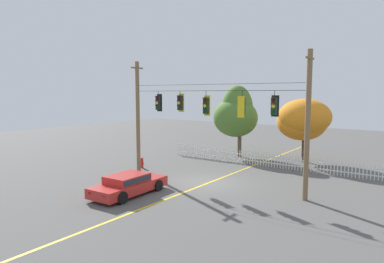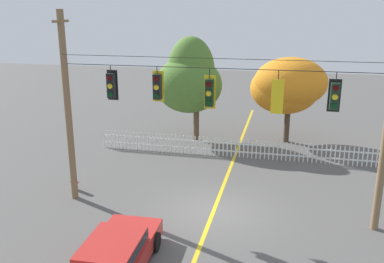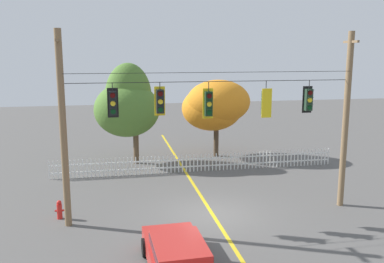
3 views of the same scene
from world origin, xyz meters
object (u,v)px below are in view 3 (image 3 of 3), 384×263
Objects in this scene: fire_hydrant at (59,210)px; traffic_signal_westbound_side at (113,103)px; autumn_maple_mid at (215,105)px; traffic_signal_northbound_primary at (266,103)px; traffic_signal_northbound_secondary at (208,104)px; traffic_signal_southbound_primary at (160,101)px; parked_car at (179,257)px; traffic_signal_eastbound_side at (308,100)px; autumn_maple_near_fence at (128,105)px.

traffic_signal_westbound_side is at bearing -18.12° from fire_hydrant.
traffic_signal_northbound_primary is at bearing -91.89° from autumn_maple_mid.
traffic_signal_northbound_secondary is 7.67m from fire_hydrant.
traffic_signal_westbound_side is at bearing 179.82° from traffic_signal_northbound_primary.
traffic_signal_northbound_primary reaches higher than autumn_maple_mid.
parked_car is (-0.03, -4.69, -4.36)m from traffic_signal_southbound_primary.
traffic_signal_westbound_side is 1.02× the size of traffic_signal_southbound_primary.
traffic_signal_westbound_side reaches higher than fire_hydrant.
traffic_signal_northbound_secondary is at bearing 179.99° from traffic_signal_eastbound_side.
traffic_signal_northbound_secondary is 10.47m from autumn_maple_mid.
traffic_signal_westbound_side is 1.71× the size of fire_hydrant.
traffic_signal_southbound_primary is 6.41m from traffic_signal_eastbound_side.
autumn_maple_mid is at bearing 71.82° from parked_car.
autumn_maple_near_fence reaches higher than fire_hydrant.
traffic_signal_northbound_secondary is 1.08× the size of traffic_signal_eastbound_side.
autumn_maple_near_fence is 7.76× the size of fire_hydrant.
traffic_signal_northbound_secondary is 0.33× the size of parked_car.
autumn_maple_mid is at bearing 56.34° from traffic_signal_westbound_side.
traffic_signal_southbound_primary is 1.68× the size of fire_hydrant.
fire_hydrant is (-4.22, 0.77, -4.57)m from traffic_signal_southbound_primary.
traffic_signal_westbound_side is 9.46m from autumn_maple_near_fence.
traffic_signal_eastbound_side is 0.30× the size of parked_car.
traffic_signal_eastbound_side is at bearing 36.08° from parked_car.
traffic_signal_southbound_primary is 0.88× the size of traffic_signal_northbound_primary.
traffic_signal_westbound_side and traffic_signal_eastbound_side have the same top height.
autumn_maple_near_fence is (-7.34, 9.33, -1.21)m from traffic_signal_eastbound_side.
autumn_maple_mid is at bearing 64.38° from traffic_signal_southbound_primary.
autumn_maple_near_fence reaches higher than traffic_signal_southbound_primary.
traffic_signal_eastbound_side is 11.93m from autumn_maple_near_fence.
traffic_signal_eastbound_side reaches higher than autumn_maple_mid.
parked_car is at bearing -86.30° from autumn_maple_near_fence.
traffic_signal_southbound_primary is 2.00m from traffic_signal_northbound_secondary.
traffic_signal_northbound_primary is 0.33× the size of parked_car.
traffic_signal_northbound_secondary is 1.00× the size of traffic_signal_northbound_primary.
traffic_signal_southbound_primary is at bearing -10.36° from fire_hydrant.
autumn_maple_mid is at bearing 45.66° from fire_hydrant.
autumn_maple_near_fence reaches higher than autumn_maple_mid.
traffic_signal_eastbound_side is 1.76× the size of fire_hydrant.
traffic_signal_northbound_secondary is at bearing -7.07° from fire_hydrant.
traffic_signal_northbound_primary is 1.90× the size of fire_hydrant.
autumn_maple_mid reaches higher than fire_hydrant.
autumn_maple_near_fence reaches higher than traffic_signal_northbound_primary.
traffic_signal_southbound_primary is at bearing -179.99° from traffic_signal_northbound_secondary.
autumn_maple_mid is (5.73, 0.67, -0.23)m from autumn_maple_near_fence.
autumn_maple_near_fence is at bearing 68.98° from fire_hydrant.
traffic_signal_southbound_primary reaches higher than parked_car.
traffic_signal_northbound_secondary is 1.90× the size of fire_hydrant.
traffic_signal_northbound_primary is at bearing -179.43° from traffic_signal_eastbound_side.
traffic_signal_eastbound_side is at bearing -0.01° from traffic_signal_northbound_secondary.
traffic_signal_northbound_primary is at bearing -0.18° from traffic_signal_westbound_side.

